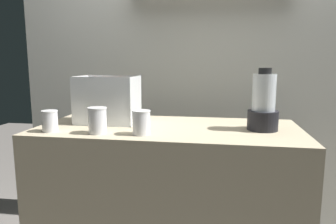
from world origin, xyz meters
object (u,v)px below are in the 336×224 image
at_px(blender_pitcher, 263,105).
at_px(juice_cup_pomegranate_far_left, 50,122).
at_px(juice_cup_orange_left, 98,122).
at_px(juice_cup_mango_middle, 141,124).
at_px(carrot_display_bin, 108,108).

xyz_separation_m(blender_pitcher, juice_cup_pomegranate_far_left, (-1.05, -0.22, -0.08)).
bearing_deg(juice_cup_orange_left, juice_cup_mango_middle, 3.03).
xyz_separation_m(carrot_display_bin, juice_cup_mango_middle, (0.26, -0.26, -0.03)).
bearing_deg(blender_pitcher, juice_cup_orange_left, -165.14).
bearing_deg(juice_cup_orange_left, juice_cup_pomegranate_far_left, -179.48).
bearing_deg(carrot_display_bin, juice_cup_mango_middle, -44.92).
bearing_deg(carrot_display_bin, juice_cup_pomegranate_far_left, -126.41).
bearing_deg(blender_pitcher, juice_cup_pomegranate_far_left, -168.45).
relative_size(blender_pitcher, juice_cup_mango_middle, 2.69).
distance_m(juice_cup_orange_left, juice_cup_mango_middle, 0.22).
relative_size(juice_cup_pomegranate_far_left, juice_cup_orange_left, 0.83).
height_order(juice_cup_orange_left, juice_cup_mango_middle, juice_cup_orange_left).
height_order(carrot_display_bin, blender_pitcher, blender_pitcher).
bearing_deg(juice_cup_pomegranate_far_left, juice_cup_mango_middle, 1.69).
bearing_deg(blender_pitcher, carrot_display_bin, 175.91).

